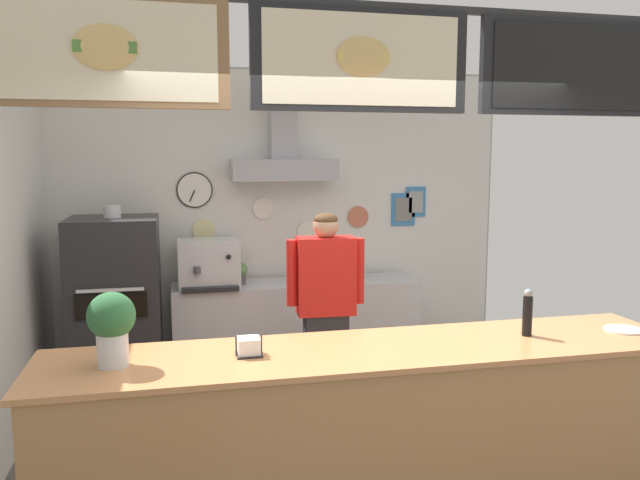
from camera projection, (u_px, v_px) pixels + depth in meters
The scene contains 13 objects.
back_wall_assembly at pixel (285, 209), 5.97m from camera, with size 4.42×2.81×2.92m.
service_counter at pixel (372, 440), 3.44m from camera, with size 3.52×0.73×1.05m.
back_prep_counter at pixel (296, 329), 5.95m from camera, with size 2.29×0.55×0.90m.
pizza_oven at pixel (116, 310), 5.27m from camera, with size 0.72×0.75×1.67m.
shop_worker at pixel (326, 315), 4.68m from camera, with size 0.59×0.24×1.66m.
espresso_machine at pixel (209, 263), 5.65m from camera, with size 0.54×0.49×0.43m.
potted_oregano at pixel (357, 267), 6.04m from camera, with size 0.15×0.15×0.20m.
potted_thyme at pixel (240, 272), 5.75m from camera, with size 0.14×0.14×0.20m.
potted_rosemary at pixel (318, 265), 5.91m from camera, with size 0.27×0.27×0.28m.
basil_vase at pixel (112, 326), 3.05m from camera, with size 0.23×0.23×0.37m.
napkin_holder at pixel (249, 347), 3.24m from camera, with size 0.14×0.13×0.11m.
pepper_grinder at pixel (528, 313), 3.58m from camera, with size 0.06×0.06×0.27m.
condiment_plate at pixel (623, 330), 3.69m from camera, with size 0.22×0.22×0.01m.
Camera 1 is at (-1.01, -3.41, 2.07)m, focal length 35.13 mm.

